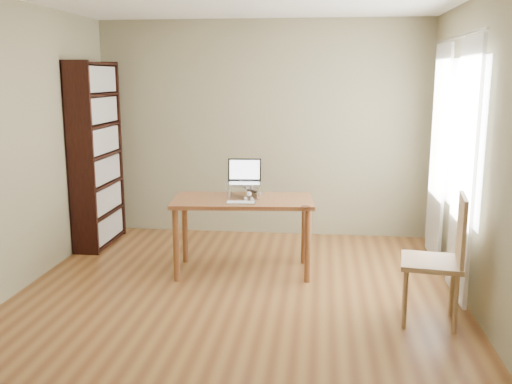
# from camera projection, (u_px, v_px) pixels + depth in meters

# --- Properties ---
(room) EXTENTS (4.04, 4.54, 2.64)m
(room) POSITION_uv_depth(u_px,v_px,m) (238.00, 153.00, 4.75)
(room) COLOR brown
(room) RESTS_ON ground
(bookshelf) EXTENTS (0.30, 0.90, 2.10)m
(bookshelf) POSITION_uv_depth(u_px,v_px,m) (97.00, 155.00, 6.51)
(bookshelf) COLOR black
(bookshelf) RESTS_ON ground
(curtains) EXTENTS (0.03, 1.90, 2.25)m
(curtains) POSITION_uv_depth(u_px,v_px,m) (450.00, 159.00, 5.33)
(curtains) COLOR white
(curtains) RESTS_ON ground
(desk) EXTENTS (1.43, 0.80, 0.75)m
(desk) POSITION_uv_depth(u_px,v_px,m) (243.00, 209.00, 5.62)
(desk) COLOR brown
(desk) RESTS_ON ground
(laptop_stand) EXTENTS (0.32, 0.25, 0.13)m
(laptop_stand) POSITION_uv_depth(u_px,v_px,m) (244.00, 189.00, 5.66)
(laptop_stand) COLOR silver
(laptop_stand) RESTS_ON desk
(laptop) EXTENTS (0.35, 0.31, 0.24)m
(laptop) POSITION_uv_depth(u_px,v_px,m) (245.00, 177.00, 5.70)
(laptop) COLOR silver
(laptop) RESTS_ON laptop_stand
(keyboard) EXTENTS (0.28, 0.14, 0.02)m
(keyboard) POSITION_uv_depth(u_px,v_px,m) (241.00, 203.00, 5.38)
(keyboard) COLOR silver
(keyboard) RESTS_ON desk
(coaster) EXTENTS (0.09, 0.09, 0.01)m
(coaster) POSITION_uv_depth(u_px,v_px,m) (306.00, 207.00, 5.25)
(coaster) COLOR #552C1D
(coaster) RESTS_ON desk
(cat) EXTENTS (0.25, 0.49, 0.16)m
(cat) POSITION_uv_depth(u_px,v_px,m) (248.00, 190.00, 5.69)
(cat) COLOR #463D37
(cat) RESTS_ON desk
(chair) EXTENTS (0.52, 0.52, 1.04)m
(chair) POSITION_uv_depth(u_px,v_px,m) (443.00, 254.00, 4.46)
(chair) COLOR tan
(chair) RESTS_ON ground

